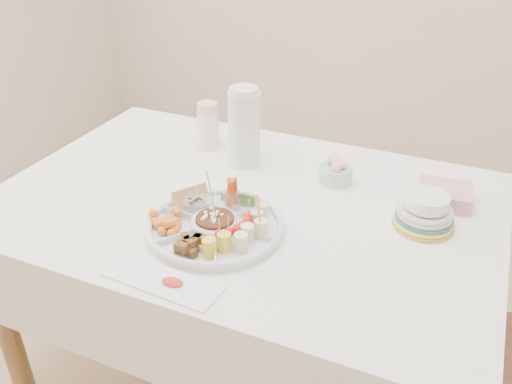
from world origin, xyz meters
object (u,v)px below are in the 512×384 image
at_px(party_tray, 215,224).
at_px(thermos, 244,126).
at_px(dining_table, 245,294).
at_px(chair, 507,358).
at_px(plate_stack, 426,209).

distance_m(party_tray, thermos, 0.43).
bearing_deg(dining_table, thermos, 113.77).
bearing_deg(chair, party_tray, 165.93).
bearing_deg(party_tray, thermos, 103.47).
xyz_separation_m(chair, party_tray, (-0.80, -0.03, 0.21)).
height_order(party_tray, plate_stack, plate_stack).
relative_size(party_tray, thermos, 1.36).
height_order(dining_table, chair, chair).
relative_size(chair, thermos, 4.11).
xyz_separation_m(dining_table, plate_stack, (0.53, 0.07, 0.43)).
xyz_separation_m(party_tray, plate_stack, (0.53, 0.26, 0.03)).
bearing_deg(dining_table, party_tray, -89.77).
xyz_separation_m(chair, plate_stack, (-0.27, 0.23, 0.24)).
xyz_separation_m(dining_table, party_tray, (0.00, -0.19, 0.40)).
distance_m(dining_table, thermos, 0.57).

